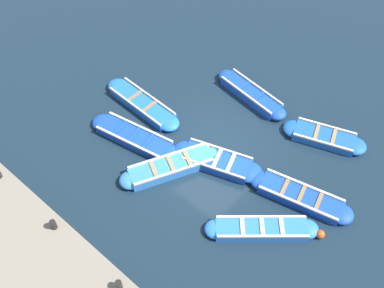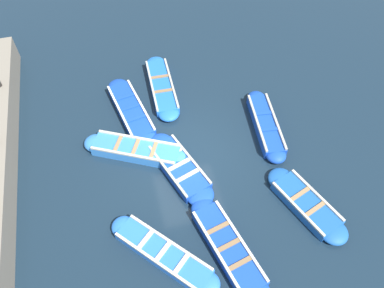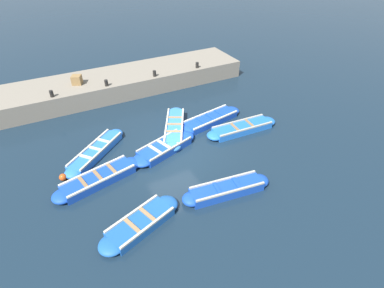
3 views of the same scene
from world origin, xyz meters
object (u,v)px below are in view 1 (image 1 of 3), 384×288
boat_broadside (301,197)px  buoy_yellow_far (320,234)px  boat_alongside (171,167)px  bollard_mid_north (119,285)px  boat_tucked (135,137)px  boat_stern_in (142,104)px  boat_mid_row (324,137)px  buoy_orange_near (274,106)px  boat_centre (217,161)px  boat_near_quay (262,229)px  bollard_mid_south (53,225)px  boat_end_of_row (251,94)px

boat_broadside → buoy_yellow_far: size_ratio=12.74×
boat_alongside → bollard_mid_north: (-4.49, -2.13, 1.05)m
boat_tucked → boat_stern_in: size_ratio=1.01×
boat_mid_row → boat_stern_in: (-3.33, 6.57, 0.00)m
boat_tucked → buoy_orange_near: size_ratio=16.46×
boat_centre → boat_near_quay: bearing=-112.5°
boat_centre → buoy_yellow_far: boat_centre is taller
boat_near_quay → bollard_mid_north: 5.08m
boat_stern_in → boat_centre: size_ratio=1.09×
boat_stern_in → boat_mid_row: bearing=-63.2°
boat_stern_in → boat_near_quay: boat_stern_in is taller
boat_near_quay → buoy_orange_near: bearing=30.0°
boat_mid_row → boat_centre: bearing=145.9°
boat_tucked → bollard_mid_south: (-4.62, -1.24, 1.08)m
boat_alongside → boat_tucked: boat_alongside is taller
boat_tucked → bollard_mid_south: bollard_mid_south is taller
boat_stern_in → boat_broadside: boat_broadside is taller
bollard_mid_north → bollard_mid_south: same height
boat_mid_row → boat_end_of_row: (0.01, 3.49, 0.03)m
boat_end_of_row → bollard_mid_north: 9.70m
bollard_mid_south → buoy_orange_near: bearing=-11.4°
boat_alongside → bollard_mid_south: (-4.49, 0.78, 1.05)m
boat_alongside → boat_broadside: (2.02, -4.30, -0.02)m
boat_mid_row → boat_tucked: same height
boat_end_of_row → bollard_mid_south: (-9.41, 0.84, 1.06)m
buoy_orange_near → buoy_yellow_far: bearing=-130.6°
boat_near_quay → buoy_yellow_far: boat_near_quay is taller
boat_stern_in → bollard_mid_north: size_ratio=11.27×
boat_stern_in → bollard_mid_south: 6.56m
boat_centre → boat_tucked: bearing=110.5°
boat_broadside → bollard_mid_south: bearing=142.0°
boat_stern_in → boat_end_of_row: 4.54m
bollard_mid_south → buoy_orange_near: size_ratio=1.44×
boat_mid_row → bollard_mid_north: 9.57m
boat_broadside → buoy_yellow_far: boat_broadside is taller
boat_alongside → buoy_yellow_far: bearing=-77.5°
boat_centre → bollard_mid_south: size_ratio=10.30×
boat_alongside → boat_broadside: boat_alongside is taller
boat_stern_in → buoy_orange_near: bearing=-50.3°
boat_stern_in → boat_near_quay: (-1.47, -6.99, -0.01)m
boat_mid_row → boat_near_quay: (-4.79, -0.42, -0.00)m
boat_stern_in → buoy_orange_near: boat_stern_in is taller
boat_end_of_row → buoy_yellow_far: size_ratio=12.16×
boat_tucked → boat_stern_in: boat_stern_in is taller
buoy_orange_near → boat_stern_in: bearing=129.7°
boat_end_of_row → buoy_orange_near: 1.08m
boat_stern_in → boat_broadside: 7.33m
boat_mid_row → bollard_mid_south: size_ratio=9.54×
boat_tucked → buoy_orange_near: 5.82m
boat_stern_in → buoy_orange_near: (3.44, -4.15, -0.04)m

